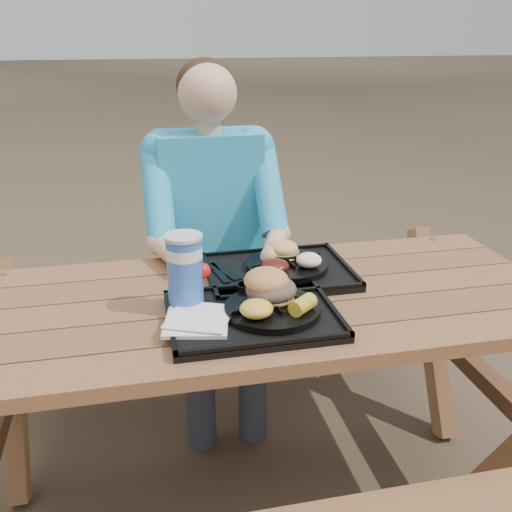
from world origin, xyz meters
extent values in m
plane|color=#999999|center=(0.00, 0.00, 0.00)|extent=(60.00, 60.00, 0.00)
cube|color=black|center=(-0.04, -0.14, 0.76)|extent=(0.45, 0.35, 0.02)
cube|color=black|center=(0.10, 0.14, 0.76)|extent=(0.45, 0.35, 0.02)
cylinder|color=black|center=(0.01, -0.14, 0.78)|extent=(0.26, 0.26, 0.02)
cylinder|color=black|center=(0.13, 0.15, 0.78)|extent=(0.26, 0.26, 0.02)
cube|color=silver|center=(-0.19, -0.16, 0.78)|extent=(0.19, 0.19, 0.02)
cylinder|color=#1647A6|center=(-0.21, -0.05, 0.87)|extent=(0.10, 0.10, 0.20)
cylinder|color=#340506|center=(-0.03, -0.02, 0.79)|extent=(0.06, 0.06, 0.03)
cylinder|color=yellow|center=(0.03, -0.02, 0.79)|extent=(0.05, 0.05, 0.03)
ellipsoid|color=gold|center=(-0.04, -0.19, 0.81)|extent=(0.09, 0.09, 0.04)
cube|color=black|center=(-0.07, 0.16, 0.77)|extent=(0.08, 0.16, 0.01)
ellipsoid|color=#4D120F|center=(0.08, 0.08, 0.81)|extent=(0.09, 0.09, 0.04)
ellipsoid|color=white|center=(0.19, 0.10, 0.81)|extent=(0.08, 0.08, 0.04)
camera|label=1|loc=(-0.32, -1.47, 1.48)|focal=40.00mm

